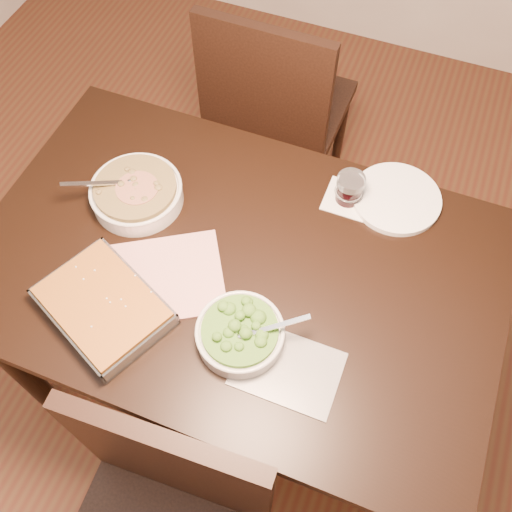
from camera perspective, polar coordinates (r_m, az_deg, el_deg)
ground at (r=2.19m, az=-1.43°, el=-10.84°), size 4.00×4.00×0.00m
table at (r=1.59m, az=-1.93°, el=-2.55°), size 1.40×0.90×0.75m
magazine_a at (r=1.50m, az=-9.92°, el=-2.30°), size 0.42×0.39×0.01m
magazine_b at (r=1.38m, az=3.17°, el=-11.19°), size 0.25×0.18×0.00m
coaster at (r=1.64m, az=9.12°, el=5.69°), size 0.13×0.13×0.00m
stew_bowl at (r=1.63m, az=-11.86°, el=6.23°), size 0.26×0.26×0.10m
broccoli_bowl at (r=1.38m, az=-1.60°, el=-7.73°), size 0.23×0.22×0.08m
baking_dish at (r=1.46m, az=-15.01°, el=-4.90°), size 0.38×0.34×0.06m
wine_tumbler at (r=1.61m, az=9.35°, el=6.71°), size 0.08×0.08×0.09m
dinner_plate at (r=1.66m, az=13.85°, el=5.62°), size 0.25×0.25×0.02m
chair_far at (r=2.15m, az=1.86°, el=14.46°), size 0.47×0.47×0.98m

